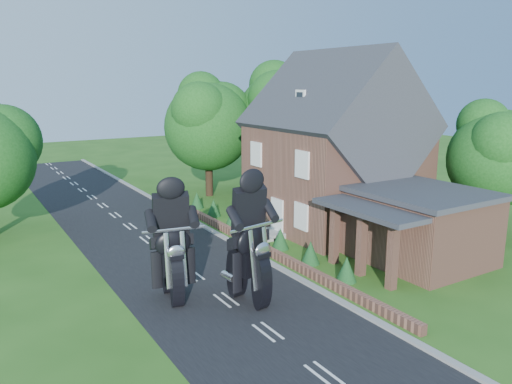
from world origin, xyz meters
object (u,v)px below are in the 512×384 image
house (335,153)px  motorcycle_lead (249,284)px  motorcycle_follow (173,282)px  garden_wall (253,243)px  annex (418,225)px

house → motorcycle_lead: size_ratio=6.03×
house → motorcycle_follow: bearing=-158.1°
house → motorcycle_follow: house is taller
garden_wall → motorcycle_follow: bearing=-147.0°
annex → motorcycle_follow: (-11.59, 1.90, -1.03)m
house → motorcycle_lead: (-9.85, -6.69, -3.55)m
garden_wall → house: house is taller
motorcycle_lead → house: bearing=-154.8°
garden_wall → motorcycle_lead: (-3.66, -5.69, 0.59)m
garden_wall → annex: (5.57, -5.80, 1.57)m
house → motorcycle_lead: house is taller
garden_wall → motorcycle_follow: motorcycle_follow is taller
annex → motorcycle_lead: (-9.23, 0.11, -0.98)m
motorcycle_follow → house: bearing=-147.8°
annex → motorcycle_follow: 11.79m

